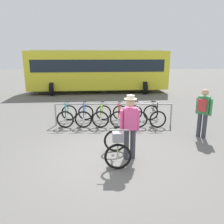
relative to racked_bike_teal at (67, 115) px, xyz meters
name	(u,v)px	position (x,y,z in m)	size (l,w,h in m)	color
ground_plane	(110,158)	(1.66, -3.13, -0.37)	(80.00, 80.00, 0.00)	#605E5B
bike_rack_rail	(113,108)	(1.85, -0.23, 0.33)	(4.61, 0.19, 0.88)	#99999E
racked_bike_teal	(67,115)	(0.00, 0.00, 0.00)	(0.67, 1.11, 0.97)	black
racked_bike_blue	(85,115)	(0.70, -0.02, 0.00)	(0.67, 1.11, 0.98)	black
racked_bike_lime	(102,115)	(1.40, -0.04, 0.00)	(0.78, 1.16, 0.97)	black
racked_bike_red	(119,115)	(2.10, -0.06, 0.00)	(0.81, 1.18, 0.97)	black
racked_bike_white	(137,115)	(2.80, -0.08, 0.00)	(0.70, 1.11, 0.97)	black
racked_bike_black	(154,115)	(3.50, -0.10, 0.00)	(0.72, 1.14, 0.97)	black
featured_bicycle	(117,145)	(1.81, -3.32, 0.08)	(0.67, 1.18, 0.97)	black
person_with_featured_bike	(130,125)	(2.16, -3.18, 0.58)	(0.52, 0.32, 1.72)	#383842
pedestrian_with_backpack	(203,110)	(4.75, -1.67, 0.57)	(0.47, 0.47, 1.64)	#383842
bus_distant	(98,69)	(1.05, 8.03, 1.37)	(10.14, 3.82, 3.08)	yellow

